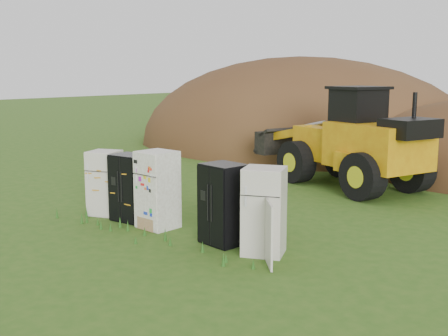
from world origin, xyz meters
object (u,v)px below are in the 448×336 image
Objects in this scene: fridge_leftmost at (105,183)px; fridge_black_side at (131,188)px; fridge_black_right at (224,204)px; fridge_open_door at (264,211)px; wheel_loader at (339,135)px; fridge_sticker at (158,190)px.

fridge_leftmost is 0.94m from fridge_black_side.
fridge_open_door is (1.06, -0.02, 0.02)m from fridge_black_right.
wheel_loader is at bearing 71.85° from fridge_black_side.
fridge_sticker is at bearing -20.85° from fridge_leftmost.
fridge_leftmost is 0.91× the size of fridge_sticker.
fridge_sticker is 1.03× the size of fridge_open_door.
fridge_leftmost is 7.85m from wheel_loader.
fridge_sticker reaches higher than fridge_leftmost.
wheel_loader reaches higher than fridge_leftmost.
fridge_black_side is 7.55m from wheel_loader.
fridge_open_door is at bearing -53.34° from wheel_loader.
wheel_loader reaches higher than fridge_sticker.
fridge_leftmost is at bearing 177.32° from fridge_black_side.
fridge_open_door is at bearing 7.47° from fridge_black_right.
wheel_loader is (1.73, 7.30, 0.77)m from fridge_black_side.
wheel_loader is at bearing 107.83° from fridge_black_right.
fridge_leftmost is at bearing -177.28° from fridge_sticker.
fridge_black_right is at bearing 155.59° from fridge_open_door.
fridge_leftmost is at bearing -171.19° from fridge_black_right.
fridge_open_door is (4.01, -0.02, 0.06)m from fridge_black_side.
fridge_open_door reaches higher than fridge_black_right.
fridge_leftmost is 0.93× the size of fridge_open_door.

